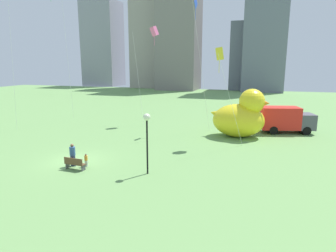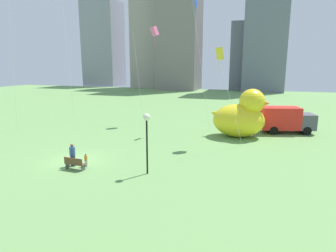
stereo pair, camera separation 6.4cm
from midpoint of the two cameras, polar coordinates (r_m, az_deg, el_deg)
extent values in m
plane|color=#699754|center=(24.30, -17.64, -6.46)|extent=(140.00, 140.00, 0.00)
cube|color=brown|center=(22.27, -17.64, -6.99)|extent=(1.57, 0.56, 0.06)
cube|color=brown|center=(22.05, -17.99, -6.50)|extent=(1.54, 0.17, 0.45)
cube|color=#47474C|center=(22.77, -18.97, -7.26)|extent=(0.11, 0.37, 0.39)
cube|color=#47474C|center=(21.93, -16.18, -7.81)|extent=(0.11, 0.37, 0.39)
cylinder|color=#38476B|center=(23.11, -18.24, -6.35)|extent=(0.19, 0.19, 0.83)
cylinder|color=#38476B|center=(22.99, -17.81, -6.42)|extent=(0.19, 0.19, 0.83)
cylinder|color=#33598C|center=(22.84, -18.14, -4.64)|extent=(0.42, 0.42, 0.63)
sphere|color=brown|center=(22.72, -18.21, -3.59)|extent=(0.24, 0.24, 0.24)
cylinder|color=silver|center=(22.72, -15.78, -6.99)|extent=(0.11, 0.11, 0.48)
cylinder|color=silver|center=(22.66, -15.52, -7.03)|extent=(0.11, 0.11, 0.48)
cylinder|color=gold|center=(22.56, -15.71, -6.00)|extent=(0.24, 0.24, 0.36)
sphere|color=brown|center=(22.49, -15.74, -5.40)|extent=(0.14, 0.14, 0.14)
ellipsoid|color=yellow|center=(31.28, 13.41, 1.06)|extent=(5.26, 3.89, 3.43)
sphere|color=yellow|center=(30.92, 15.92, 4.61)|extent=(2.56, 2.56, 2.56)
cone|color=orange|center=(30.94, 18.04, 4.24)|extent=(1.15, 1.15, 1.15)
cone|color=yellow|center=(31.41, 9.29, 2.33)|extent=(1.57, 1.37, 1.65)
cylinder|color=black|center=(20.03, -4.15, -4.13)|extent=(0.12, 0.12, 3.79)
sphere|color=#EAEACC|center=(19.56, -4.24, 1.76)|extent=(0.48, 0.48, 0.48)
cube|color=red|center=(34.52, 20.74, 1.50)|extent=(4.51, 3.21, 2.40)
cube|color=#4C4C56|center=(35.53, 25.06, 0.83)|extent=(2.09, 2.61, 1.68)
cylinder|color=black|center=(35.61, 24.64, -0.49)|extent=(1.45, 2.55, 0.90)
cylinder|color=black|center=(34.50, 19.26, -0.44)|extent=(1.45, 2.55, 0.90)
cube|color=gray|center=(109.28, -12.53, 15.20)|extent=(11.72, 10.41, 28.57)
cube|color=#9E938C|center=(97.83, -4.30, 17.51)|extent=(8.49, 8.00, 34.16)
cube|color=gray|center=(90.40, 2.17, 19.25)|extent=(11.53, 11.37, 38.06)
cube|color=slate|center=(92.29, 14.21, 12.90)|extent=(6.55, 10.42, 19.26)
cube|color=slate|center=(88.00, 18.52, 19.71)|extent=(10.95, 10.27, 40.59)
cylinder|color=silver|center=(26.35, 12.04, 4.55)|extent=(2.25, 2.59, 8.34)
cube|color=yellow|center=(27.41, 9.91, 13.64)|extent=(0.87, 0.72, 1.19)
cylinder|color=yellow|center=(27.39, 9.84, 11.76)|extent=(0.04, 0.04, 1.60)
cylinder|color=silver|center=(32.56, 6.43, 10.96)|extent=(1.81, 1.91, 13.86)
cube|color=blue|center=(34.23, 5.36, 22.69)|extent=(0.13, 1.27, 1.27)
cylinder|color=blue|center=(34.07, 5.33, 21.20)|extent=(0.04, 0.04, 1.60)
cylinder|color=silver|center=(37.12, -5.86, 9.17)|extent=(2.73, 3.43, 11.40)
cube|color=pink|center=(37.92, -2.73, 17.89)|extent=(1.07, 0.97, 1.33)
cylinder|color=pink|center=(37.84, -2.71, 16.53)|extent=(0.04, 0.04, 1.60)
cylinder|color=silver|center=(36.56, -28.16, 13.40)|extent=(1.37, 0.50, 18.50)
cylinder|color=silver|center=(40.50, -18.96, 12.54)|extent=(1.35, 2.74, 16.64)
camera|label=1|loc=(0.03, -90.07, -0.02)|focal=31.42mm
camera|label=2|loc=(0.03, 89.93, 0.02)|focal=31.42mm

